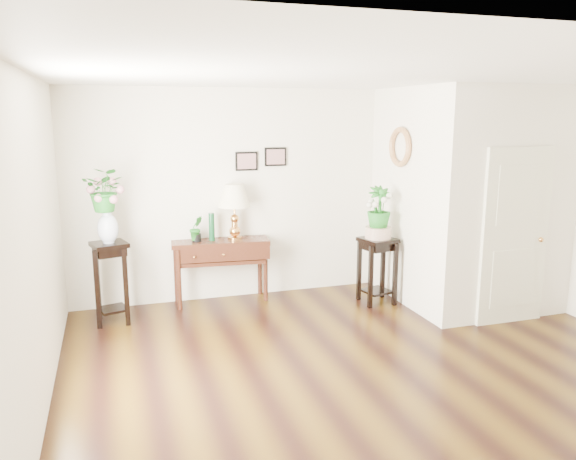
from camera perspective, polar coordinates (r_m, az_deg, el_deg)
name	(u,v)px	position (r m, az deg, el deg)	size (l,w,h in m)	color
floor	(380,373)	(5.69, 9.35, -14.10)	(6.00, 5.50, 0.02)	#422B0A
ceiling	(391,74)	(5.14, 10.41, 15.30)	(6.00, 5.50, 0.02)	white
wall_back	(293,193)	(7.74, 0.47, 3.81)	(6.00, 0.02, 2.80)	silver
wall_left	(31,256)	(4.70, -24.69, -2.41)	(0.02, 5.50, 2.80)	silver
partition	(466,196)	(7.82, 17.61, 3.34)	(1.80, 1.95, 2.80)	silver
door	(515,237)	(7.09, 22.05, -0.65)	(0.90, 0.05, 2.10)	beige
art_print_left	(247,161)	(7.50, -4.23, 6.98)	(0.30, 0.02, 0.25)	black
art_print_right	(275,157)	(7.60, -1.28, 7.45)	(0.30, 0.02, 0.25)	black
wall_ornament	(400,147)	(7.36, 11.29, 8.27)	(0.51, 0.51, 0.07)	tan
console_table	(221,271)	(7.51, -6.82, -4.15)	(1.26, 0.42, 0.84)	black
table_lamp	(234,213)	(7.38, -5.46, 1.74)	(0.42, 0.42, 0.74)	#D59349
green_vase	(212,228)	(7.36, -7.76, 0.23)	(0.08, 0.08, 0.36)	#0D3B1D
potted_plant	(196,229)	(7.33, -9.30, 0.06)	(0.18, 0.14, 0.32)	#1E6D20
plant_stand_a	(112,283)	(7.03, -17.49, -5.14)	(0.38, 0.38, 0.98)	black
porcelain_vase	(108,224)	(6.86, -17.85, 0.61)	(0.24, 0.24, 0.41)	silver
lily_arrangement	(105,187)	(6.80, -18.08, 4.20)	(0.47, 0.40, 0.52)	#1E6D20
plant_stand_b	(377,270)	(7.52, 9.02, -4.08)	(0.41, 0.41, 0.87)	black
ceramic_bowl	(378,232)	(7.39, 9.15, -0.22)	(0.34, 0.34, 0.15)	#C0AE9B
narcissus	(379,208)	(7.33, 9.23, 2.23)	(0.31, 0.31, 0.56)	#1E6D20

